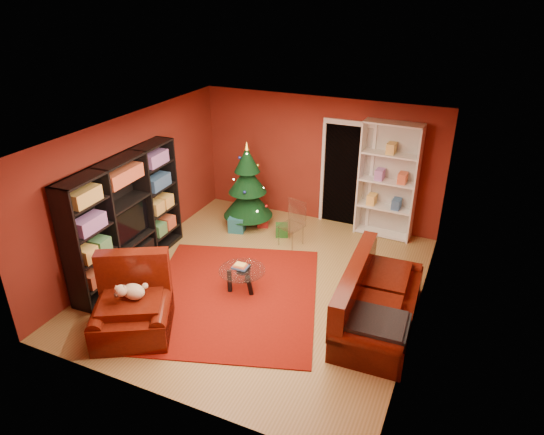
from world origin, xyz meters
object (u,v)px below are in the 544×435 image
at_px(armchair, 131,307).
at_px(sofa, 380,297).
at_px(dog, 134,292).
at_px(christmas_tree, 248,185).
at_px(media_unit, 126,217).
at_px(gift_box_teal, 237,224).
at_px(coffee_table, 242,280).
at_px(gift_box_red, 263,221).
at_px(rug, 233,296).
at_px(acrylic_chair, 291,226).
at_px(gift_box_green, 282,230).
at_px(white_bookshelf, 388,181).

height_order(armchair, sofa, sofa).
bearing_deg(dog, christmas_tree, 62.05).
relative_size(media_unit, gift_box_teal, 8.52).
bearing_deg(media_unit, coffee_table, 3.10).
xyz_separation_m(media_unit, gift_box_red, (1.39, 2.44, -0.91)).
relative_size(rug, acrylic_chair, 3.93).
bearing_deg(gift_box_green, gift_box_teal, -169.19).
distance_m(rug, christmas_tree, 2.73).
relative_size(rug, gift_box_green, 12.98).
bearing_deg(gift_box_green, sofa, -39.48).
bearing_deg(rug, gift_box_teal, 115.76).
bearing_deg(white_bookshelf, christmas_tree, -162.61).
bearing_deg(white_bookshelf, acrylic_chair, -140.31).
distance_m(gift_box_red, acrylic_chair, 1.00).
bearing_deg(acrylic_chair, sofa, -22.79).
height_order(media_unit, sofa, media_unit).
distance_m(armchair, coffee_table, 1.86).
distance_m(gift_box_red, armchair, 3.85).
height_order(media_unit, white_bookshelf, white_bookshelf).
height_order(christmas_tree, acrylic_chair, christmas_tree).
height_order(rug, gift_box_green, gift_box_green).
relative_size(gift_box_green, white_bookshelf, 0.10).
bearing_deg(media_unit, white_bookshelf, 37.20).
bearing_deg(gift_box_green, rug, -87.79).
bearing_deg(sofa, gift_box_green, 48.22).
distance_m(dog, coffee_table, 1.84).
xyz_separation_m(gift_box_teal, gift_box_red, (0.39, 0.40, -0.05)).
height_order(christmas_tree, white_bookshelf, white_bookshelf).
distance_m(christmas_tree, coffee_table, 2.50).
distance_m(media_unit, white_bookshelf, 4.84).
xyz_separation_m(media_unit, acrylic_chair, (2.21, 1.94, -0.62)).
xyz_separation_m(rug, sofa, (2.30, 0.28, 0.46)).
distance_m(gift_box_green, sofa, 3.11).
distance_m(dog, sofa, 3.52).
relative_size(christmas_tree, white_bookshelf, 0.77).
height_order(rug, coffee_table, coffee_table).
relative_size(christmas_tree, gift_box_teal, 5.78).
bearing_deg(gift_box_red, rug, -76.17).
relative_size(dog, coffee_table, 0.53).
height_order(armchair, coffee_table, armchair).
xyz_separation_m(christmas_tree, gift_box_teal, (-0.08, -0.35, -0.72)).
relative_size(rug, christmas_tree, 1.72).
height_order(gift_box_teal, acrylic_chair, acrylic_chair).
relative_size(media_unit, christmas_tree, 1.47).
bearing_deg(sofa, rug, 94.60).
bearing_deg(armchair, acrylic_chair, 42.92).
xyz_separation_m(rug, christmas_tree, (-0.92, 2.42, 0.87)).
relative_size(gift_box_red, dog, 0.55).
relative_size(gift_box_teal, acrylic_chair, 0.40).
xyz_separation_m(christmas_tree, acrylic_chair, (1.14, -0.45, -0.48)).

